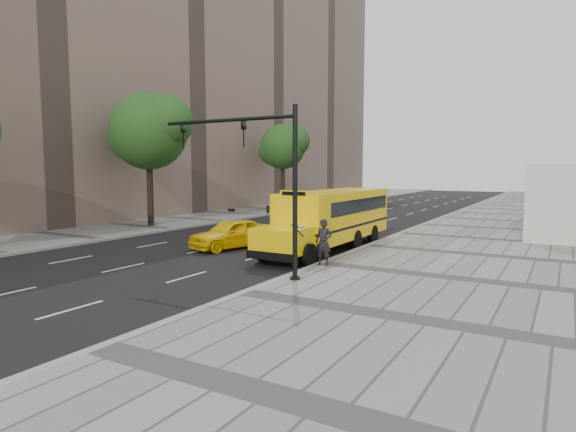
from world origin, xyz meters
The scene contains 13 objects.
ground centered at (0.00, 0.00, 0.00)m, with size 140.00×140.00×0.00m, color black.
sidewalk_museum centered at (12.00, 0.00, 0.07)m, with size 12.00×140.00×0.15m, color gray.
sidewalk_far centered at (-11.00, 0.00, 0.07)m, with size 6.00×140.00×0.15m, color gray.
curb_museum centered at (6.00, 0.00, 0.07)m, with size 0.30×140.00×0.15m, color gray.
curb_far centered at (-8.00, 0.00, 0.07)m, with size 0.30×140.00×0.15m, color gray.
building_far centered at (-19.00, 10.00, 16.00)m, with size 10.00×80.00×32.00m, color #7F685D.
tree_b centered at (-10.40, 0.65, 6.80)m, with size 6.04×5.37×9.44m.
tree_c centered at (-10.41, 18.89, 6.43)m, with size 5.21×4.63×8.71m.
school_bus centered at (4.50, -1.02, 1.76)m, with size 2.96×11.56×3.19m.
taxi_near centered at (-0.06, -3.74, 0.78)m, with size 1.84×4.56×1.56m, color yellow.
taxi_far centered at (-1.87, 6.82, 0.80)m, with size 1.70×4.89×1.61m, color yellow.
pedestrian centered at (6.37, -5.98, 1.12)m, with size 0.71×0.46×1.94m, color black.
traffic_signal centered at (5.19, -8.81, 4.09)m, with size 6.18×0.36×6.40m.
Camera 1 is at (15.02, -23.72, 4.16)m, focal length 30.00 mm.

